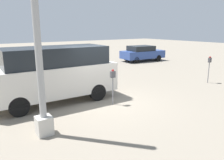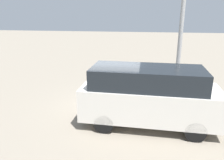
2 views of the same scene
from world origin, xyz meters
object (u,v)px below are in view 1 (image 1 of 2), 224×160
(parked_van, at_px, (54,73))
(parking_meter_near, at_px, (113,79))
(car_distant, at_px, (142,53))
(lamp_post, at_px, (38,48))
(parking_meter_far, at_px, (209,63))

(parked_van, bearing_deg, parking_meter_near, 137.43)
(car_distant, bearing_deg, parked_van, -143.57)
(lamp_post, height_order, car_distant, lamp_post)
(parking_meter_near, height_order, parked_van, parked_van)
(parking_meter_near, relative_size, parking_meter_far, 0.97)
(parking_meter_far, relative_size, car_distant, 0.36)
(parking_meter_far, xyz_separation_m, lamp_post, (9.62, 0.81, 1.42))
(parking_meter_near, xyz_separation_m, parking_meter_far, (-6.50, 0.14, 0.03))
(parking_meter_near, relative_size, car_distant, 0.35)
(parking_meter_near, bearing_deg, parking_meter_far, 176.79)
(car_distant, bearing_deg, parking_meter_near, -132.48)
(lamp_post, bearing_deg, parking_meter_near, -163.07)
(lamp_post, relative_size, parked_van, 1.29)
(parked_van, relative_size, car_distant, 1.23)
(lamp_post, distance_m, parked_van, 3.24)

